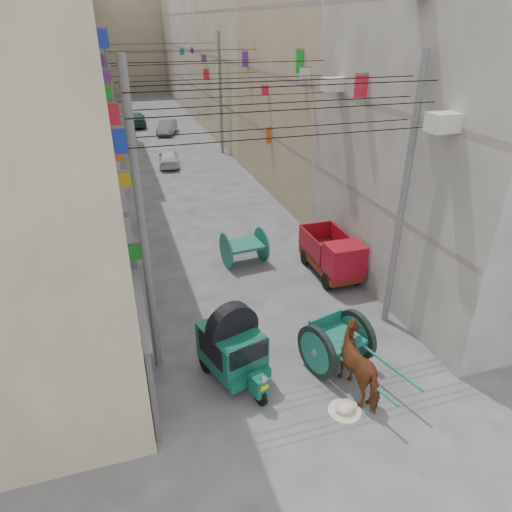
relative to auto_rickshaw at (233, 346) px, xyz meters
name	(u,v)px	position (x,y,z in m)	size (l,w,h in m)	color
building_row_left	(41,55)	(-6.27, 29.20, 5.45)	(8.00, 62.00, 14.00)	#C4B594
building_row_right	(255,51)	(9.72, 29.20, 5.45)	(8.00, 62.00, 14.00)	#A9A59E
end_cap_building	(128,39)	(1.73, 61.08, 5.49)	(22.00, 10.00, 13.00)	gray
shutters_left	(131,251)	(-2.19, 5.45, 0.48)	(0.18, 14.40, 2.88)	#48484D
signboards	(185,125)	(1.72, 16.74, 2.42)	(8.22, 40.52, 5.67)	#64258A
ac_units	(388,67)	(5.38, 2.74, 6.42)	(0.70, 6.55, 3.35)	beige
utility_poles	(201,131)	(1.73, 12.08, 2.99)	(7.40, 22.20, 8.00)	slate
overhead_cables	(210,73)	(1.73, 9.48, 5.75)	(7.40, 22.52, 1.12)	black
auto_rickshaw	(233,346)	(0.00, 0.00, 0.00)	(1.85, 2.53, 1.72)	black
tonga_cart	(337,343)	(2.81, -0.43, -0.24)	(2.04, 3.51, 1.49)	black
mini_truck	(335,259)	(4.93, 3.99, -0.20)	(1.37, 3.01, 1.69)	black
second_cart	(244,246)	(2.08, 6.13, -0.27)	(1.71, 1.54, 1.39)	#155F50
feed_sack	(345,407)	(2.28, -2.06, -0.88)	(0.51, 0.41, 0.26)	beige
horse	(363,365)	(3.00, -1.50, -0.18)	(0.90, 1.98, 1.67)	brown
distant_car_white	(169,158)	(1.13, 20.82, -0.47)	(1.27, 3.15, 1.07)	silver
distant_car_grey	(167,127)	(2.33, 30.63, -0.43)	(1.23, 3.53, 1.16)	slate
distant_car_green	(136,119)	(0.06, 34.77, -0.41)	(1.69, 4.15, 1.21)	#1A4E39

